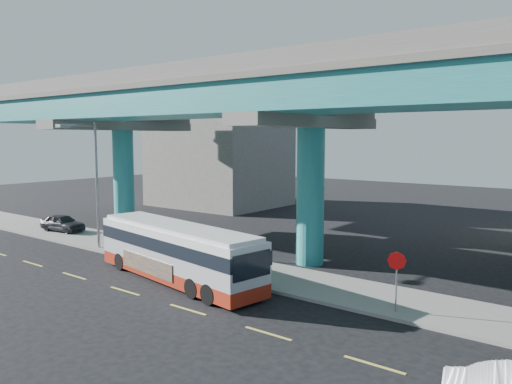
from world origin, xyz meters
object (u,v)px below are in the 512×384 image
Objects in this scene: parked_car at (63,223)px; stop_sign at (397,269)px; street_lamp at (88,167)px; transit_bus at (177,250)px.

parked_car is 25.64m from stop_sign.
street_lamp is 3.22× the size of stop_sign.
street_lamp is at bearing -178.31° from transit_bus.
parked_car is at bearing 162.00° from street_lamp.
transit_bus is 9.56m from street_lamp.
stop_sign is at bearing 19.97° from transit_bus.
parked_car is at bearing 177.11° from transit_bus.
parked_car is 8.25m from street_lamp.
street_lamp is (6.65, -2.16, 4.36)m from parked_car.
transit_bus is at bearing -110.02° from parked_car.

